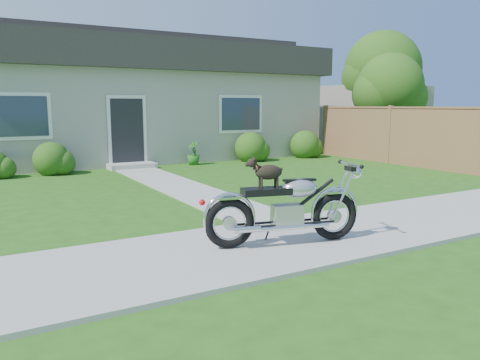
% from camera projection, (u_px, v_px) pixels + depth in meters
% --- Properties ---
extents(ground, '(80.00, 80.00, 0.00)m').
position_uv_depth(ground, '(382.00, 225.00, 7.51)').
color(ground, '#235114').
rests_on(ground, ground).
extents(sidewalk, '(24.00, 2.20, 0.04)m').
position_uv_depth(sidewalk, '(382.00, 223.00, 7.50)').
color(sidewalk, '#9E9B93').
rests_on(sidewalk, ground).
extents(walkway, '(1.20, 8.00, 0.03)m').
position_uv_depth(walkway, '(177.00, 186.00, 11.07)').
color(walkway, '#9E9B93').
rests_on(walkway, ground).
extents(house, '(12.60, 7.03, 4.50)m').
position_uv_depth(house, '(143.00, 98.00, 17.46)').
color(house, '#ACA79B').
rests_on(house, ground).
extents(fence, '(0.12, 6.62, 1.90)m').
position_uv_depth(fence, '(389.00, 135.00, 15.37)').
color(fence, '#986344').
rests_on(fence, ground).
extents(tree_near, '(2.62, 2.56, 3.93)m').
position_uv_depth(tree_near, '(394.00, 89.00, 18.30)').
color(tree_near, '#3D2B1C').
rests_on(tree_near, ground).
extents(tree_far, '(3.37, 3.37, 5.16)m').
position_uv_depth(tree_far, '(386.00, 73.00, 20.75)').
color(tree_far, '#3D2B1C').
rests_on(tree_far, ground).
extents(shrub_row, '(11.11, 1.09, 1.09)m').
position_uv_depth(shrub_row, '(203.00, 151.00, 15.13)').
color(shrub_row, '#2B5215').
rests_on(shrub_row, ground).
extents(potted_plant_left, '(0.66, 0.59, 0.68)m').
position_uv_depth(potted_plant_left, '(55.00, 162.00, 12.99)').
color(potted_plant_left, '#2B5316').
rests_on(potted_plant_left, ground).
extents(potted_plant_right, '(0.48, 0.48, 0.76)m').
position_uv_depth(potted_plant_right, '(193.00, 153.00, 15.03)').
color(potted_plant_right, '#25681C').
rests_on(potted_plant_right, ground).
extents(motorcycle_with_dog, '(2.19, 0.84, 1.18)m').
position_uv_depth(motorcycle_with_dog, '(287.00, 206.00, 6.26)').
color(motorcycle_with_dog, black).
rests_on(motorcycle_with_dog, sidewalk).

